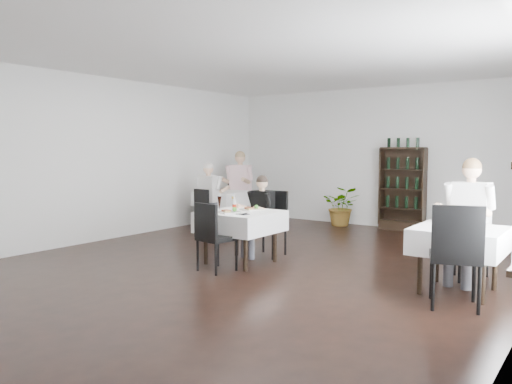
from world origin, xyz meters
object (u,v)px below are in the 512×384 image
(potted_tree, at_px, (342,206))
(diner_main, at_px, (259,209))
(wine_shelf, at_px, (402,190))
(main_table, at_px, (241,221))

(potted_tree, bearing_deg, diner_main, -84.95)
(wine_shelf, height_order, potted_tree, wine_shelf)
(wine_shelf, relative_size, diner_main, 1.37)
(potted_tree, distance_m, diner_main, 3.60)
(wine_shelf, xyz_separation_m, main_table, (-0.90, -4.31, -0.23))
(main_table, height_order, diner_main, diner_main)
(main_table, relative_size, potted_tree, 1.19)
(main_table, height_order, potted_tree, potted_tree)
(wine_shelf, bearing_deg, main_table, -101.78)
(wine_shelf, xyz_separation_m, potted_tree, (-1.27, -0.18, -0.41))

